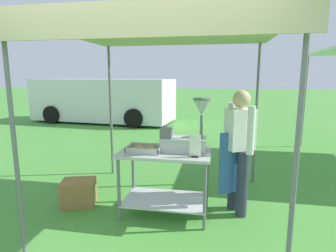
{
  "coord_description": "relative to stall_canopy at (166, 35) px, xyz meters",
  "views": [
    {
      "loc": [
        0.73,
        -2.23,
        1.77
      ],
      "look_at": [
        0.1,
        1.25,
        1.14
      ],
      "focal_mm": 29.35,
      "sensor_mm": 36.0,
      "label": 1
    }
  ],
  "objects": [
    {
      "name": "ground_plane",
      "position": [
        -0.1,
        4.85,
        -2.26
      ],
      "size": [
        70.0,
        70.0,
        0.0
      ],
      "primitive_type": "plane",
      "color": "#478E38"
    },
    {
      "name": "stall_canopy",
      "position": [
        0.0,
        0.0,
        0.0
      ],
      "size": [
        2.71,
        2.61,
        2.35
      ],
      "color": "slate",
      "rests_on": "ground"
    },
    {
      "name": "donut_cart",
      "position": [
        -0.0,
        -0.1,
        -1.66
      ],
      "size": [
        1.14,
        0.68,
        0.85
      ],
      "color": "#B7B7BC",
      "rests_on": "ground"
    },
    {
      "name": "donut_tray",
      "position": [
        -0.26,
        -0.14,
        -1.39
      ],
      "size": [
        0.42,
        0.32,
        0.07
      ],
      "color": "#B7B7BC",
      "rests_on": "donut_cart"
    },
    {
      "name": "donut_fryer",
      "position": [
        0.25,
        -0.06,
        -1.21
      ],
      "size": [
        0.61,
        0.28,
        0.67
      ],
      "color": "#B7B7BC",
      "rests_on": "donut_cart"
    },
    {
      "name": "menu_sign",
      "position": [
        0.39,
        -0.29,
        -1.3
      ],
      "size": [
        0.13,
        0.05,
        0.27
      ],
      "color": "black",
      "rests_on": "donut_cart"
    },
    {
      "name": "vendor",
      "position": [
        0.91,
        0.12,
        -1.36
      ],
      "size": [
        0.45,
        0.51,
        1.61
      ],
      "color": "#2D3347",
      "rests_on": "ground"
    },
    {
      "name": "supply_crate",
      "position": [
        -1.25,
        -0.05,
        -2.09
      ],
      "size": [
        0.52,
        0.46,
        0.35
      ],
      "color": "olive",
      "rests_on": "ground"
    },
    {
      "name": "van_white",
      "position": [
        -3.87,
        6.91,
        -1.39
      ],
      "size": [
        5.65,
        2.5,
        1.69
      ],
      "color": "white",
      "rests_on": "ground"
    }
  ]
}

